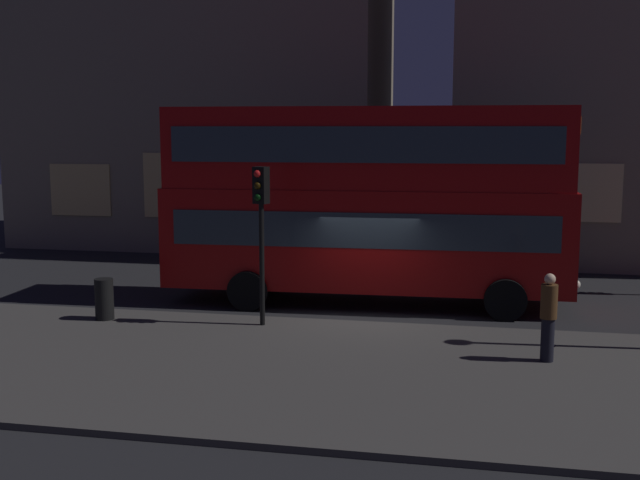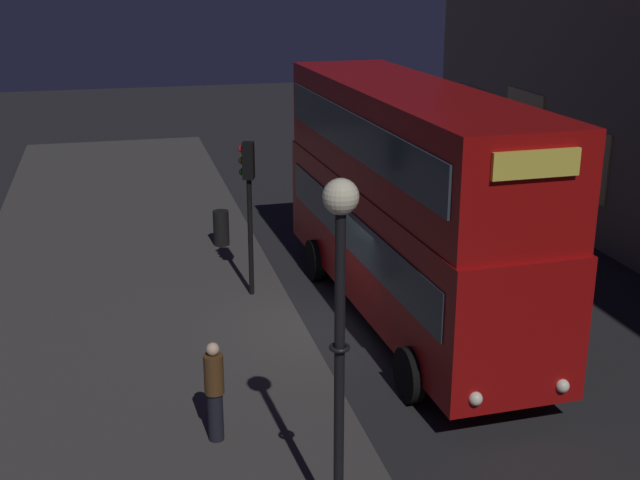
{
  "view_description": "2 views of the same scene",
  "coord_description": "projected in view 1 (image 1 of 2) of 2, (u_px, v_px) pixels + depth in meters",
  "views": [
    {
      "loc": [
        2.54,
        -18.63,
        4.73
      ],
      "look_at": [
        -1.32,
        0.77,
        1.86
      ],
      "focal_mm": 43.56,
      "sensor_mm": 36.0,
      "label": 1
    },
    {
      "loc": [
        16.49,
        -4.38,
        7.74
      ],
      "look_at": [
        -1.18,
        0.01,
        1.73
      ],
      "focal_mm": 47.17,
      "sensor_mm": 36.0,
      "label": 2
    }
  ],
  "objects": [
    {
      "name": "traffic_light_near_kerb",
      "position": [
        261.0,
        212.0,
        17.9
      ],
      "size": [
        0.38,
        0.4,
        3.72
      ],
      "rotation": [
        0.0,
        0.0,
        -0.3
      ],
      "color": "black",
      "rests_on": "sidewalk_slab"
    },
    {
      "name": "building_with_clock",
      "position": [
        211.0,
        49.0,
        32.38
      ],
      "size": [
        14.42,
        8.88,
        15.96
      ],
      "color": "gray",
      "rests_on": "ground"
    },
    {
      "name": "double_decker_bus",
      "position": [
        366.0,
        195.0,
        20.58
      ],
      "size": [
        10.84,
        3.1,
        5.26
      ],
      "rotation": [
        0.0,
        0.0,
        0.03
      ],
      "color": "#9E0C0C",
      "rests_on": "ground"
    },
    {
      "name": "litter_bin",
      "position": [
        104.0,
        299.0,
        18.77
      ],
      "size": [
        0.45,
        0.45,
        1.0
      ],
      "primitive_type": "cylinder",
      "color": "black",
      "rests_on": "sidewalk_slab"
    },
    {
      "name": "ground_plane",
      "position": [
        366.0,
        320.0,
        19.26
      ],
      "size": [
        80.0,
        80.0,
        0.0
      ],
      "primitive_type": "plane",
      "color": "#232326"
    },
    {
      "name": "sidewalk_slab",
      "position": [
        335.0,
        371.0,
        15.01
      ],
      "size": [
        44.0,
        7.55,
        0.12
      ],
      "primitive_type": "cube",
      "color": "#423F3D",
      "rests_on": "ground"
    },
    {
      "name": "pedestrian",
      "position": [
        548.0,
        316.0,
        15.33
      ],
      "size": [
        0.33,
        0.33,
        1.78
      ],
      "rotation": [
        0.0,
        0.0,
        3.0
      ],
      "color": "black",
      "rests_on": "sidewalk_slab"
    }
  ]
}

